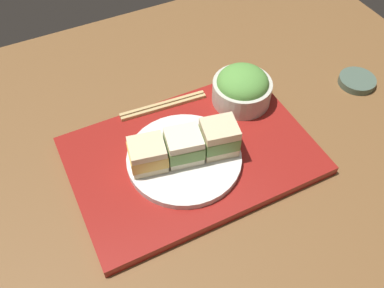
{
  "coord_description": "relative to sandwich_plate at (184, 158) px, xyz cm",
  "views": [
    {
      "loc": [
        16.68,
        44.55,
        62.95
      ],
      "look_at": [
        -4.74,
        1.39,
        5.0
      ],
      "focal_mm": 39.35,
      "sensor_mm": 36.0,
      "label": 1
    }
  ],
  "objects": [
    {
      "name": "ground_plane",
      "position": [
        2.85,
        -1.97,
        -4.07
      ],
      "size": [
        140.0,
        100.0,
        3.0
      ],
      "primitive_type": "cube",
      "color": "brown"
    },
    {
      "name": "serving_tray",
      "position": [
        -2.08,
        -1.06,
        -1.61
      ],
      "size": [
        44.44,
        29.92,
        1.91
      ],
      "primitive_type": "cube",
      "color": "maroon",
      "rests_on": "ground_plane"
    },
    {
      "name": "sandwich_plate",
      "position": [
        0.0,
        0.0,
        0.0
      ],
      "size": [
        20.89,
        20.89,
        1.31
      ],
      "primitive_type": "cylinder",
      "color": "silver",
      "rests_on": "serving_tray"
    },
    {
      "name": "sandwich_near",
      "position": [
        -6.41,
        1.19,
        3.75
      ],
      "size": [
        7.18,
        6.74,
        6.18
      ],
      "color": "beige",
      "rests_on": "sandwich_plate"
    },
    {
      "name": "sandwich_middle",
      "position": [
        0.0,
        -0.0,
        3.48
      ],
      "size": [
        7.28,
        6.88,
        5.65
      ],
      "color": "#EFE5C1",
      "rests_on": "sandwich_plate"
    },
    {
      "name": "sandwich_far",
      "position": [
        6.41,
        -1.19,
        3.32
      ],
      "size": [
        7.35,
        6.71,
        5.32
      ],
      "color": "beige",
      "rests_on": "sandwich_plate"
    },
    {
      "name": "salad_bowl",
      "position": [
        -17.33,
        -9.05,
        2.85
      ],
      "size": [
        11.95,
        11.95,
        7.6
      ],
      "color": "beige",
      "rests_on": "serving_tray"
    },
    {
      "name": "chopsticks_pair",
      "position": [
        -2.2,
        -14.34,
        -0.31
      ],
      "size": [
        18.18,
        3.04,
        0.7
      ],
      "color": "tan",
      "rests_on": "serving_tray"
    },
    {
      "name": "small_sauce_dish",
      "position": [
        -44.01,
        -3.77,
        -1.8
      ],
      "size": [
        7.96,
        7.96,
        1.54
      ],
      "primitive_type": "cylinder",
      "color": "#4C6051",
      "rests_on": "ground_plane"
    }
  ]
}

